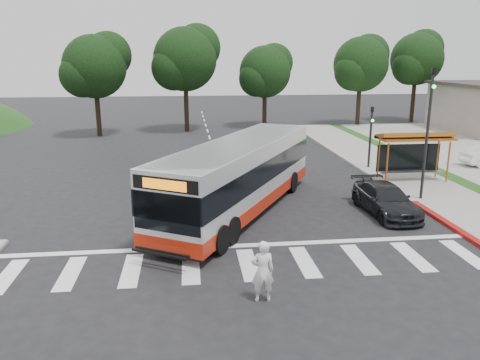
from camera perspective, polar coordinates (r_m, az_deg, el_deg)
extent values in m
plane|color=black|center=(21.12, -0.73, -4.57)|extent=(140.00, 140.00, 0.00)
cube|color=gray|center=(31.49, 18.05, 1.28)|extent=(4.00, 40.00, 0.12)
cube|color=#9E9991|center=(30.72, 14.65, 1.23)|extent=(0.30, 40.00, 0.15)
cube|color=maroon|center=(22.06, 23.88, -4.83)|extent=(0.32, 6.00, 0.15)
cube|color=silver|center=(16.52, 1.04, -10.25)|extent=(18.00, 2.60, 0.01)
cylinder|color=#A1591A|center=(27.22, 17.49, 1.92)|extent=(0.10, 0.10, 2.30)
cylinder|color=#A1591A|center=(28.86, 24.04, 2.01)|extent=(0.10, 0.10, 2.30)
cylinder|color=#A1591A|center=(28.29, 16.52, 2.46)|extent=(0.10, 0.10, 2.30)
cylinder|color=#A1591A|center=(29.88, 22.90, 2.52)|extent=(0.10, 0.10, 2.30)
cube|color=#A1591A|center=(28.28, 20.56, 4.81)|extent=(4.20, 1.60, 0.12)
cube|color=#A1591A|center=(28.31, 20.54, 5.13)|extent=(4.20, 1.32, 0.51)
cube|color=black|center=(29.03, 19.81, 2.59)|extent=(3.80, 0.06, 1.60)
cube|color=gray|center=(28.66, 20.20, 0.87)|extent=(3.60, 0.40, 0.08)
cylinder|color=black|center=(24.57, 21.82, 4.93)|extent=(0.14, 0.14, 6.50)
imported|color=black|center=(24.30, 22.45, 11.32)|extent=(0.16, 0.20, 1.00)
sphere|color=#19E533|center=(24.16, 22.57, 10.46)|extent=(0.18, 0.18, 0.18)
cylinder|color=black|center=(31.02, 15.59, 4.93)|extent=(0.14, 0.14, 4.00)
imported|color=black|center=(30.82, 15.79, 7.68)|extent=(0.16, 0.20, 1.00)
sphere|color=#19E533|center=(30.69, 15.87, 6.99)|extent=(0.18, 0.18, 0.18)
cylinder|color=black|center=(51.32, 14.23, 9.03)|extent=(0.44, 0.44, 4.40)
sphere|color=black|center=(51.12, 14.52, 13.49)|extent=(5.60, 5.60, 5.60)
sphere|color=black|center=(52.30, 15.44, 14.55)|extent=(4.20, 4.20, 4.20)
sphere|color=black|center=(50.14, 13.68, 12.72)|extent=(3.92, 3.92, 3.92)
cylinder|color=black|center=(55.94, 20.33, 9.13)|extent=(0.44, 0.44, 4.84)
sphere|color=black|center=(55.76, 20.74, 13.62)|extent=(5.60, 5.60, 5.60)
sphere|color=black|center=(57.02, 21.49, 14.67)|extent=(4.20, 4.20, 4.20)
sphere|color=black|center=(54.70, 20.07, 12.87)|extent=(3.92, 3.92, 3.92)
cylinder|color=black|center=(46.07, -6.56, 8.93)|extent=(0.44, 0.44, 4.84)
sphere|color=black|center=(45.84, -6.72, 14.41)|extent=(6.00, 6.00, 6.00)
sphere|color=black|center=(46.77, -5.23, 15.80)|extent=(4.50, 4.50, 4.50)
sphere|color=black|center=(45.11, -8.06, 13.38)|extent=(4.20, 4.20, 4.20)
cylinder|color=black|center=(48.76, 3.01, 8.80)|extent=(0.44, 0.44, 3.96)
sphere|color=black|center=(48.52, 3.06, 13.03)|extent=(5.20, 5.20, 5.20)
sphere|color=black|center=(49.46, 4.15, 14.09)|extent=(3.90, 3.90, 3.90)
sphere|color=black|center=(47.76, 2.08, 12.26)|extent=(3.64, 3.64, 3.64)
cylinder|color=black|center=(44.82, -16.92, 7.96)|extent=(0.44, 0.44, 4.40)
sphere|color=black|center=(44.58, -17.31, 13.06)|extent=(5.60, 5.60, 5.60)
sphere|color=black|center=(45.21, -15.77, 14.45)|extent=(4.20, 4.20, 4.20)
sphere|color=black|center=(44.09, -18.68, 12.03)|extent=(3.92, 3.92, 3.92)
imported|color=white|center=(13.89, 2.79, -11.04)|extent=(0.69, 0.46, 1.89)
imported|color=black|center=(22.46, 17.32, -2.29)|extent=(2.08, 4.69, 1.34)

